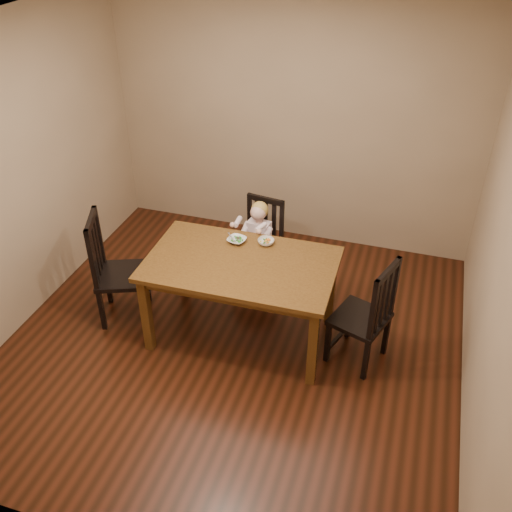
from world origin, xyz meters
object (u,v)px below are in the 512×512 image
(dining_table, at_px, (241,271))
(bowl_peas, at_px, (237,240))
(chair_left, at_px, (115,270))
(toddler, at_px, (258,237))
(chair_child, at_px, (260,246))
(chair_right, at_px, (366,316))
(bowl_veg, at_px, (266,242))

(dining_table, bearing_deg, bowl_peas, 115.19)
(chair_left, height_order, toddler, chair_left)
(dining_table, xyz_separation_m, toddler, (-0.08, 0.77, -0.14))
(toddler, relative_size, bowl_peas, 3.12)
(chair_child, bearing_deg, bowl_peas, 91.86)
(chair_child, xyz_separation_m, chair_right, (1.18, -0.82, 0.04))
(chair_child, relative_size, chair_left, 0.87)
(bowl_veg, bearing_deg, toddler, 115.51)
(dining_table, bearing_deg, toddler, 96.20)
(dining_table, distance_m, chair_right, 1.12)
(chair_right, xyz_separation_m, toddler, (-1.19, 0.77, 0.09))
(chair_left, relative_size, chair_right, 1.05)
(chair_child, xyz_separation_m, chair_left, (-1.13, -0.90, 0.07))
(chair_left, height_order, bowl_veg, chair_left)
(chair_left, distance_m, bowl_veg, 1.43)
(chair_right, height_order, bowl_veg, chair_right)
(dining_table, distance_m, chair_left, 1.22)
(chair_child, distance_m, chair_right, 1.43)
(chair_child, xyz_separation_m, toddler, (-0.01, -0.05, 0.13))
(dining_table, distance_m, bowl_veg, 0.38)
(chair_right, bearing_deg, bowl_veg, 89.75)
(chair_child, distance_m, chair_left, 1.44)
(chair_child, bearing_deg, dining_table, 103.53)
(chair_right, relative_size, toddler, 2.05)
(chair_child, xyz_separation_m, bowl_peas, (-0.06, -0.53, 0.38))
(chair_child, bearing_deg, toddler, 90.00)
(chair_right, distance_m, bowl_peas, 1.31)
(chair_left, xyz_separation_m, bowl_veg, (1.33, 0.42, 0.31))
(chair_left, relative_size, toddler, 2.16)
(chair_child, relative_size, bowl_veg, 6.43)
(chair_right, bearing_deg, toddler, 75.70)
(bowl_peas, bearing_deg, toddler, 83.88)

